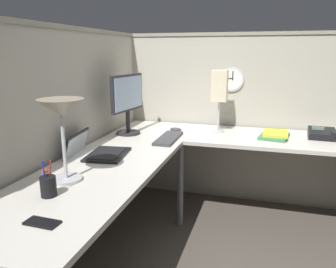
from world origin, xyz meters
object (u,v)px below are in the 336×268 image
(computer_mouse, at_px, (176,129))
(desk_lamp_paper, at_px, (220,88))
(pen_cup, at_px, (48,186))
(wall_clock, at_px, (232,79))
(desk_lamp_dome, at_px, (61,115))
(monitor, at_px, (128,100))
(keyboard, at_px, (168,138))
(cell_phone, at_px, (42,223))
(laptop, at_px, (94,151))
(book_stack, at_px, (275,135))
(office_phone, at_px, (323,134))

(computer_mouse, distance_m, desk_lamp_paper, 0.52)
(pen_cup, xyz_separation_m, wall_clock, (1.85, -0.67, 0.38))
(desk_lamp_dome, relative_size, pen_cup, 2.47)
(monitor, xyz_separation_m, keyboard, (-0.08, -0.38, -0.28))
(cell_phone, bearing_deg, keyboard, -2.52)
(keyboard, bearing_deg, desk_lamp_dome, 162.93)
(desk_lamp_paper, bearing_deg, pen_cup, 159.04)
(cell_phone, bearing_deg, laptop, 17.93)
(pen_cup, xyz_separation_m, cell_phone, (-0.24, -0.14, -0.05))
(computer_mouse, distance_m, book_stack, 0.83)
(monitor, relative_size, office_phone, 2.33)
(keyboard, distance_m, cell_phone, 1.44)
(laptop, height_order, pen_cup, pen_cup)
(cell_phone, distance_m, wall_clock, 2.20)
(monitor, bearing_deg, laptop, -179.53)
(office_phone, bearing_deg, book_stack, 100.61)
(keyboard, height_order, office_phone, office_phone)
(keyboard, height_order, book_stack, book_stack)
(monitor, distance_m, office_phone, 1.61)
(desk_lamp_dome, distance_m, pen_cup, 0.37)
(office_phone, relative_size, desk_lamp_paper, 0.40)
(keyboard, height_order, cell_phone, keyboard)
(laptop, bearing_deg, wall_clock, -33.48)
(desk_lamp_paper, bearing_deg, desk_lamp_dome, 155.12)
(wall_clock, bearing_deg, book_stack, -131.74)
(laptop, bearing_deg, keyboard, -35.09)
(cell_phone, bearing_deg, wall_clock, -12.03)
(office_phone, bearing_deg, monitor, 100.40)
(pen_cup, relative_size, desk_lamp_paper, 0.34)
(cell_phone, distance_m, office_phone, 2.22)
(monitor, xyz_separation_m, laptop, (-0.62, -0.01, -0.27))
(office_phone, bearing_deg, desk_lamp_dome, 132.73)
(keyboard, bearing_deg, monitor, 76.71)
(computer_mouse, relative_size, book_stack, 0.33)
(pen_cup, relative_size, wall_clock, 0.82)
(laptop, distance_m, computer_mouse, 0.89)
(monitor, height_order, pen_cup, monitor)
(desk_lamp_paper, bearing_deg, computer_mouse, 103.96)
(cell_phone, height_order, wall_clock, wall_clock)
(cell_phone, height_order, book_stack, book_stack)
(book_stack, relative_size, desk_lamp_paper, 0.59)
(wall_clock, bearing_deg, laptop, 146.52)
(laptop, bearing_deg, computer_mouse, -23.48)
(laptop, relative_size, wall_clock, 1.91)
(computer_mouse, distance_m, desk_lamp_dome, 1.35)
(desk_lamp_dome, xyz_separation_m, office_phone, (1.36, -1.47, -0.33))
(laptop, xyz_separation_m, computer_mouse, (0.82, -0.36, -0.01))
(pen_cup, bearing_deg, keyboard, -12.28)
(computer_mouse, xyz_separation_m, pen_cup, (-1.48, 0.24, 0.04))
(monitor, xyz_separation_m, cell_phone, (-1.52, -0.26, -0.29))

